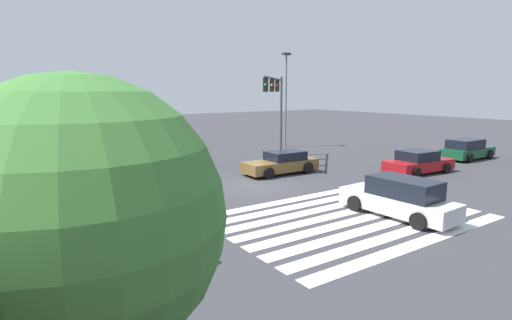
{
  "coord_description": "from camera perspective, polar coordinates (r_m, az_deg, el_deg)",
  "views": [
    {
      "loc": [
        -11.97,
        -17.63,
        5.13
      ],
      "look_at": [
        0.0,
        0.0,
        1.41
      ],
      "focal_mm": 28.0,
      "sensor_mm": 36.0,
      "label": 1
    }
  ],
  "objects": [
    {
      "name": "street_light_pole_a",
      "position": [
        36.84,
        4.3,
        9.72
      ],
      "size": [
        0.8,
        0.36,
        8.46
      ],
      "color": "slate",
      "rests_on": "ground_plane"
    },
    {
      "name": "car_3",
      "position": [
        34.1,
        27.9,
        1.34
      ],
      "size": [
        4.64,
        2.12,
        1.53
      ],
      "rotation": [
        0.0,
        0.0,
        -0.0
      ],
      "color": "#144728",
      "rests_on": "ground_plane"
    },
    {
      "name": "tree_corner_a",
      "position": [
        4.97,
        -23.74,
        -7.9
      ],
      "size": [
        3.3,
        3.3,
        5.34
      ],
      "color": "brown",
      "rests_on": "ground_plane"
    },
    {
      "name": "car_2",
      "position": [
        22.56,
        -27.52,
        -2.66
      ],
      "size": [
        4.54,
        2.07,
        1.44
      ],
      "rotation": [
        0.0,
        0.0,
        3.13
      ],
      "color": "black",
      "rests_on": "ground_plane"
    },
    {
      "name": "pedestrian",
      "position": [
        12.22,
        -10.06,
        -10.73
      ],
      "size": [
        0.41,
        0.41,
        1.55
      ],
      "rotation": [
        0.0,
        0.0,
        0.77
      ],
      "color": "#232842",
      "rests_on": "ground_plane"
    },
    {
      "name": "car_1",
      "position": [
        27.18,
        22.16,
        -0.31
      ],
      "size": [
        4.72,
        2.44,
        1.42
      ],
      "rotation": [
        0.0,
        0.0,
        -0.07
      ],
      "color": "maroon",
      "rests_on": "ground_plane"
    },
    {
      "name": "car_5",
      "position": [
        27.92,
        -12.03,
        0.51
      ],
      "size": [
        2.12,
        4.51,
        1.47
      ],
      "rotation": [
        0.0,
        0.0,
        -1.54
      ],
      "color": "navy",
      "rests_on": "ground_plane"
    },
    {
      "name": "traffic_signal_mast",
      "position": [
        28.96,
        2.92,
        8.96
      ],
      "size": [
        5.72,
        5.72,
        6.19
      ],
      "rotation": [
        0.0,
        0.0,
        -2.36
      ],
      "color": "#47474C",
      "rests_on": "ground_plane"
    },
    {
      "name": "car_0",
      "position": [
        24.97,
        3.66,
        -0.44
      ],
      "size": [
        4.86,
        2.13,
        1.38
      ],
      "rotation": [
        0.0,
        0.0,
        3.12
      ],
      "color": "brown",
      "rests_on": "ground_plane"
    },
    {
      "name": "ground_plane",
      "position": [
        21.91,
        0.0,
        -3.64
      ],
      "size": [
        128.9,
        128.9,
        0.0
      ],
      "primitive_type": "plane",
      "color": "#333338"
    },
    {
      "name": "crosswalk_markings",
      "position": [
        16.96,
        13.04,
        -7.95
      ],
      "size": [
        10.7,
        7.25,
        0.01
      ],
      "rotation": [
        0.0,
        0.0,
        1.57
      ],
      "color": "silver",
      "rests_on": "ground_plane"
    },
    {
      "name": "car_4",
      "position": [
        17.48,
        19.82,
        -5.15
      ],
      "size": [
        2.13,
        4.89,
        1.63
      ],
      "rotation": [
        0.0,
        0.0,
        1.62
      ],
      "color": "silver",
      "rests_on": "ground_plane"
    }
  ]
}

